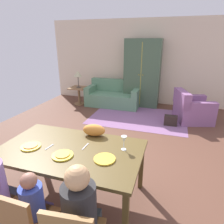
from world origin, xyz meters
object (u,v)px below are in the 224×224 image
object	(u,v)px
cat	(94,130)
side_table	(79,93)
dining_chair_child	(24,223)
couch	(114,96)
person_woman	(82,220)
plate_near_woman	(105,159)
armoire	(142,73)
wine_glass	(124,140)
dining_table	(71,153)
handbag	(171,120)
table_lamp	(78,74)
plate_near_man	(31,146)
armchair	(191,109)
person_child	(37,213)
plate_near_child	(63,155)

from	to	relation	value
cat	side_table	xyz separation A→B (m)	(-1.97, 3.40, -0.47)
dining_chair_child	couch	xyz separation A→B (m)	(-0.69, 4.97, -0.19)
side_table	person_woman	bearing A→B (deg)	-63.01
plate_near_woman	armoire	bearing A→B (deg)	94.04
wine_glass	dining_chair_child	size ratio (longest dim) A/B	0.21
dining_table	handbag	world-z (taller)	dining_table
wine_glass	side_table	bearing A→B (deg)	124.10
person_woman	table_lamp	bearing A→B (deg)	116.99
plate_near_man	plate_near_woman	xyz separation A→B (m)	(0.99, 0.02, 0.00)
wine_glass	side_table	world-z (taller)	wine_glass
armchair	table_lamp	bearing A→B (deg)	173.23
cat	person_child	bearing A→B (deg)	-104.87
dining_table	armchair	xyz separation A→B (m)	(1.68, 3.41, -0.38)
person_child	side_table	bearing A→B (deg)	111.84
dining_table	plate_near_man	bearing A→B (deg)	-166.39
armoire	dining_table	bearing A→B (deg)	-92.36
side_table	handbag	bearing A→B (deg)	-16.67
armchair	side_table	bearing A→B (deg)	173.23
plate_near_man	table_lamp	distance (m)	4.17
armchair	handbag	xyz separation A→B (m)	(-0.50, -0.48, -0.19)
dining_table	plate_near_child	xyz separation A→B (m)	(0.00, -0.18, 0.07)
person_woman	couch	world-z (taller)	person_woman
person_child	cat	size ratio (longest dim) A/B	2.89
plate_near_man	handbag	world-z (taller)	plate_near_man
plate_near_child	person_child	size ratio (longest dim) A/B	0.27
person_woman	armoire	bearing A→B (deg)	93.51
plate_near_man	table_lamp	bearing A→B (deg)	108.55
side_table	dining_chair_child	bearing A→B (deg)	-68.90
plate_near_man	table_lamp	size ratio (longest dim) A/B	0.46
person_woman	armoire	size ratio (longest dim) A/B	0.53
side_table	table_lamp	world-z (taller)	table_lamp
person_woman	side_table	size ratio (longest dim) A/B	1.91
plate_near_man	cat	world-z (taller)	cat
plate_near_child	dining_chair_child	size ratio (longest dim) A/B	0.29
dining_chair_child	person_child	distance (m)	0.18
plate_near_child	wine_glass	distance (m)	0.75
cat	armchair	bearing A→B (deg)	55.40
plate_near_woman	person_woman	xyz separation A→B (m)	(-0.00, -0.61, -0.26)
dining_table	person_woman	world-z (taller)	person_woman
couch	person_woman	bearing A→B (deg)	-76.18
person_woman	armoire	distance (m)	5.12
dining_chair_child	handbag	size ratio (longest dim) A/B	2.72
dining_table	armchair	world-z (taller)	armchair
armoire	dining_chair_child	bearing A→B (deg)	-91.98
armoire	table_lamp	xyz separation A→B (m)	(-2.00, -0.54, -0.04)
side_table	dining_table	bearing A→B (deg)	-64.56
handbag	armchair	bearing A→B (deg)	44.17
person_child	wine_glass	bearing A→B (deg)	54.12
wine_glass	table_lamp	size ratio (longest dim) A/B	0.34
armchair	table_lamp	distance (m)	3.59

